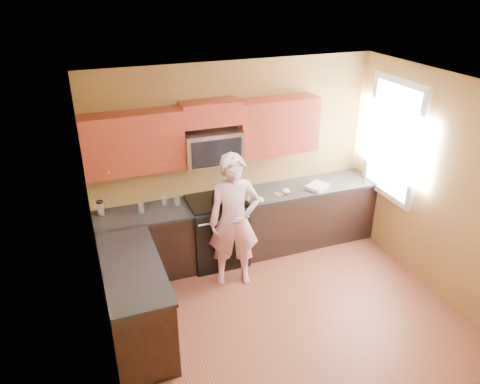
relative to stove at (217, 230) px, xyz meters
name	(u,v)px	position (x,y,z in m)	size (l,w,h in m)	color
floor	(296,329)	(0.40, -1.68, -0.47)	(4.00, 4.00, 0.00)	brown
ceiling	(312,97)	(0.40, -1.68, 2.23)	(4.00, 4.00, 0.00)	white
wall_back	(236,160)	(0.40, 0.32, 0.88)	(4.00, 4.00, 0.00)	brown
wall_front	(447,371)	(0.40, -3.67, 0.88)	(4.00, 4.00, 0.00)	brown
wall_left	(102,268)	(-1.60, -1.68, 0.88)	(4.00, 4.00, 0.00)	brown
wall_right	(457,197)	(2.40, -1.68, 0.88)	(4.00, 4.00, 0.00)	brown
cabinet_back_run	(243,227)	(0.40, 0.02, -0.03)	(4.00, 0.60, 0.88)	black
cabinet_left_run	(135,301)	(-1.30, -1.08, -0.03)	(0.60, 1.60, 0.88)	black
countertop_back	(244,198)	(0.40, 0.01, 0.43)	(4.00, 0.62, 0.04)	black
countertop_left	(132,266)	(-1.29, -1.08, 0.43)	(0.62, 1.60, 0.04)	black
stove	(217,230)	(0.00, 0.00, 0.00)	(0.76, 0.65, 0.95)	black
microwave	(212,162)	(0.00, 0.12, 0.97)	(0.76, 0.40, 0.42)	silver
upper_cab_left	(136,171)	(-0.99, 0.16, 0.97)	(1.22, 0.33, 0.75)	maroon
upper_cab_right	(276,152)	(0.94, 0.16, 0.97)	(1.12, 0.33, 0.75)	maroon
upper_cab_over_mw	(210,113)	(0.00, 0.16, 1.62)	(0.76, 0.33, 0.30)	maroon
window	(394,140)	(2.38, -0.48, 1.17)	(0.06, 1.06, 1.66)	white
woman	(234,221)	(0.06, -0.53, 0.41)	(0.65, 0.43, 1.77)	pink
frying_pan	(223,200)	(0.09, -0.03, 0.47)	(0.29, 0.51, 0.07)	black
butter_tub	(245,199)	(0.40, -0.07, 0.45)	(0.11, 0.11, 0.08)	#FBB642
toast_slice	(278,194)	(0.87, -0.10, 0.45)	(0.11, 0.11, 0.01)	#B27F47
napkin_a	(260,200)	(0.55, -0.21, 0.48)	(0.11, 0.12, 0.06)	silver
napkin_b	(285,191)	(0.98, -0.09, 0.48)	(0.12, 0.13, 0.07)	silver
dish_towel	(317,187)	(1.48, -0.10, 0.47)	(0.30, 0.24, 0.05)	white
travel_mug	(101,215)	(-1.48, 0.18, 0.44)	(0.09, 0.09, 0.19)	silver
glass_a	(141,208)	(-0.99, 0.06, 0.51)	(0.07, 0.07, 0.12)	silver
glass_b	(177,201)	(-0.51, 0.10, 0.51)	(0.07, 0.07, 0.12)	silver
glass_c	(164,200)	(-0.66, 0.17, 0.51)	(0.07, 0.07, 0.12)	silver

